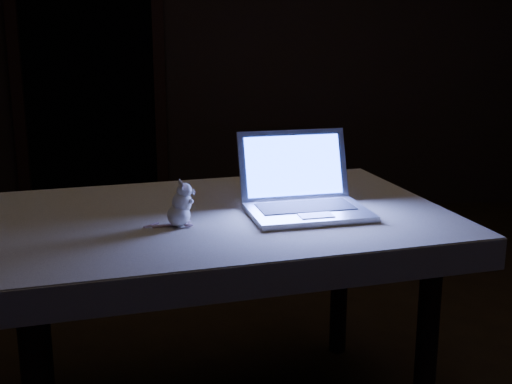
{
  "coord_description": "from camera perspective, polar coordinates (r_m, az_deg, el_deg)",
  "views": [
    {
      "loc": [
        -0.31,
        -2.38,
        1.36
      ],
      "look_at": [
        -0.15,
        -0.25,
        0.82
      ],
      "focal_mm": 48.0,
      "sensor_mm": 36.0,
      "label": 1
    }
  ],
  "objects": [
    {
      "name": "tablecloth",
      "position": [
        2.2,
        -3.17,
        -3.23
      ],
      "size": [
        1.48,
        0.98,
        0.09
      ],
      "primitive_type": null,
      "rotation": [
        0.0,
        0.0,
        -0.0
      ],
      "color": "beige",
      "rests_on": "table"
    },
    {
      "name": "table",
      "position": [
        2.36,
        -3.03,
        -10.57
      ],
      "size": [
        1.53,
        1.16,
        0.74
      ],
      "primitive_type": null,
      "rotation": [
        0.0,
        0.0,
        0.21
      ],
      "color": "black",
      "rests_on": "floor"
    },
    {
      "name": "plush_mouse",
      "position": [
        2.08,
        -6.48,
        -0.97
      ],
      "size": [
        0.11,
        0.11,
        0.14
      ],
      "primitive_type": null,
      "rotation": [
        0.0,
        0.0,
        0.03
      ],
      "color": "white",
      "rests_on": "tablecloth"
    },
    {
      "name": "laptop",
      "position": [
        2.17,
        4.45,
        1.31
      ],
      "size": [
        0.43,
        0.39,
        0.26
      ],
      "primitive_type": null,
      "rotation": [
        0.0,
        0.0,
        0.16
      ],
      "color": "silver",
      "rests_on": "tablecloth"
    },
    {
      "name": "doorway",
      "position": [
        4.96,
        -13.8,
        10.42
      ],
      "size": [
        1.06,
        0.36,
        2.13
      ],
      "primitive_type": null,
      "color": "black",
      "rests_on": "back_wall"
    },
    {
      "name": "back_wall",
      "position": [
        4.9,
        -0.8,
        13.53
      ],
      "size": [
        4.5,
        0.04,
        2.6
      ],
      "primitive_type": "cube",
      "color": "black",
      "rests_on": "ground"
    },
    {
      "name": "floor",
      "position": [
        2.76,
        2.74,
        -15.25
      ],
      "size": [
        5.0,
        5.0,
        0.0
      ],
      "primitive_type": "plane",
      "color": "black",
      "rests_on": "ground"
    }
  ]
}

